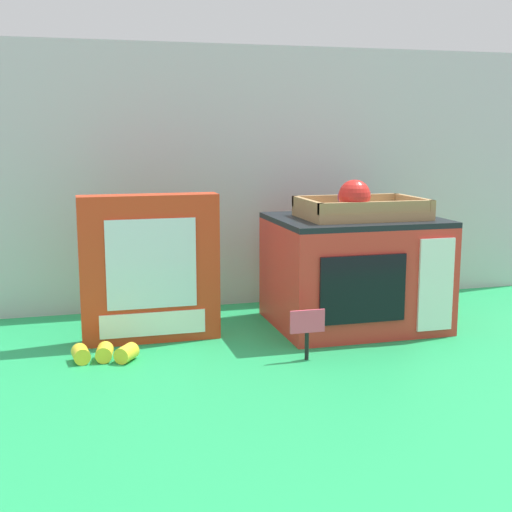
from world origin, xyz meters
name	(u,v)px	position (x,y,z in m)	size (l,w,h in m)	color
ground_plane	(284,332)	(0.00, 0.00, 0.00)	(1.70, 1.70, 0.00)	#219E54
display_back_panel	(251,177)	(0.00, 0.29, 0.32)	(1.61, 0.03, 0.65)	#B7BABF
toy_microwave	(354,271)	(0.17, 0.02, 0.12)	(0.36, 0.31, 0.25)	red
food_groups_crate	(359,207)	(0.17, -0.01, 0.27)	(0.27, 0.18, 0.09)	#A37F51
cookie_set_box	(150,269)	(-0.29, 0.01, 0.15)	(0.29, 0.06, 0.31)	red
price_sign	(307,327)	(-0.02, -0.20, 0.07)	(0.07, 0.01, 0.10)	black
loose_toy_banana	(104,353)	(-0.40, -0.10, 0.02)	(0.13, 0.07, 0.03)	yellow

